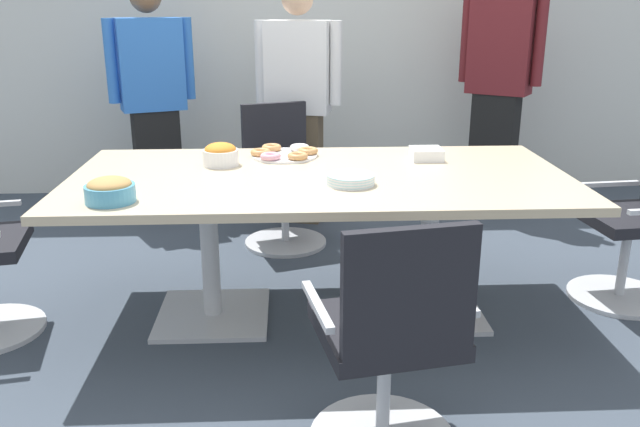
% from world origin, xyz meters
% --- Properties ---
extents(ground_plane, '(10.00, 10.00, 0.01)m').
position_xyz_m(ground_plane, '(0.00, 0.00, -0.01)').
color(ground_plane, '#3D4754').
extents(back_wall, '(8.00, 0.10, 2.80)m').
position_xyz_m(back_wall, '(0.00, 2.40, 1.40)').
color(back_wall, silver).
rests_on(back_wall, ground).
extents(conference_table, '(2.40, 1.20, 0.75)m').
position_xyz_m(conference_table, '(0.00, 0.00, 0.63)').
color(conference_table, '#CCB793').
rests_on(conference_table, ground).
extents(office_chair_0, '(0.63, 0.63, 0.91)m').
position_xyz_m(office_chair_0, '(0.19, -1.10, 0.41)').
color(office_chair_0, silver).
rests_on(office_chair_0, ground).
extents(office_chair_1, '(0.59, 0.59, 0.91)m').
position_xyz_m(office_chair_1, '(1.69, 0.12, 0.41)').
color(office_chair_1, silver).
rests_on(office_chair_1, ground).
extents(office_chair_2, '(0.68, 0.68, 0.91)m').
position_xyz_m(office_chair_2, '(-0.20, 1.10, 0.41)').
color(office_chair_2, silver).
rests_on(office_chair_2, ground).
extents(person_standing_0, '(0.60, 0.36, 1.68)m').
position_xyz_m(person_standing_0, '(-1.11, 1.69, 0.87)').
color(person_standing_0, black).
rests_on(person_standing_0, ground).
extents(person_standing_1, '(0.61, 0.32, 1.66)m').
position_xyz_m(person_standing_1, '(-0.08, 1.56, 0.86)').
color(person_standing_1, brown).
rests_on(person_standing_1, ground).
extents(person_standing_2, '(0.55, 0.43, 1.88)m').
position_xyz_m(person_standing_2, '(1.39, 1.72, 0.99)').
color(person_standing_2, black).
rests_on(person_standing_2, ground).
extents(snack_bowl_cookies, '(0.21, 0.21, 0.11)m').
position_xyz_m(snack_bowl_cookies, '(-0.90, -0.41, 0.80)').
color(snack_bowl_cookies, '#4C9EC6').
rests_on(snack_bowl_cookies, conference_table).
extents(snack_bowl_chips_orange, '(0.18, 0.18, 0.12)m').
position_xyz_m(snack_bowl_chips_orange, '(-0.50, 0.21, 0.81)').
color(snack_bowl_chips_orange, white).
rests_on(snack_bowl_chips_orange, conference_table).
extents(donut_platter, '(0.36, 0.35, 0.04)m').
position_xyz_m(donut_platter, '(-0.17, 0.38, 0.77)').
color(donut_platter, white).
rests_on(donut_platter, conference_table).
extents(plate_stack, '(0.22, 0.22, 0.05)m').
position_xyz_m(plate_stack, '(0.13, -0.19, 0.77)').
color(plate_stack, white).
rests_on(plate_stack, conference_table).
extents(napkin_pile, '(0.16, 0.16, 0.06)m').
position_xyz_m(napkin_pile, '(0.57, 0.28, 0.78)').
color(napkin_pile, white).
rests_on(napkin_pile, conference_table).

